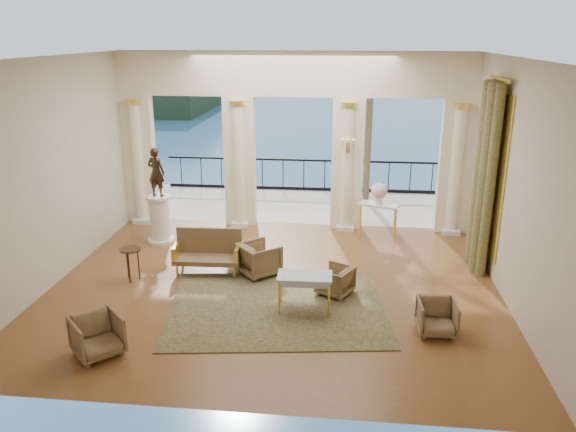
# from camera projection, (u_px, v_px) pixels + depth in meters

# --- Properties ---
(floor) EXTENTS (9.00, 9.00, 0.00)m
(floor) POSITION_uv_depth(u_px,v_px,m) (274.00, 287.00, 11.43)
(floor) COLOR #482614
(floor) RESTS_ON ground
(room_walls) EXTENTS (9.00, 9.00, 9.00)m
(room_walls) POSITION_uv_depth(u_px,v_px,m) (264.00, 160.00, 9.48)
(room_walls) COLOR beige
(room_walls) RESTS_ON ground
(arcade) EXTENTS (9.00, 0.56, 4.50)m
(arcade) POSITION_uv_depth(u_px,v_px,m) (293.00, 129.00, 14.24)
(arcade) COLOR #FBECCC
(arcade) RESTS_ON ground
(terrace) EXTENTS (10.00, 3.60, 0.10)m
(terrace) POSITION_uv_depth(u_px,v_px,m) (299.00, 206.00, 16.93)
(terrace) COLOR #A19986
(terrace) RESTS_ON ground
(balustrade) EXTENTS (9.00, 0.06, 1.03)m
(balustrade) POSITION_uv_depth(u_px,v_px,m) (304.00, 178.00, 18.29)
(balustrade) COLOR black
(balustrade) RESTS_ON terrace
(palm_tree) EXTENTS (2.00, 2.00, 4.50)m
(palm_tree) POSITION_uv_depth(u_px,v_px,m) (372.00, 63.00, 16.18)
(palm_tree) COLOR #4C3823
(palm_tree) RESTS_ON terrace
(headland) EXTENTS (22.00, 18.00, 6.00)m
(headland) POSITION_uv_depth(u_px,v_px,m) (133.00, 89.00, 81.56)
(headland) COLOR black
(headland) RESTS_ON sea
(sea) EXTENTS (160.00, 160.00, 0.00)m
(sea) POSITION_uv_depth(u_px,v_px,m) (338.00, 124.00, 69.97)
(sea) COLOR #2F6589
(sea) RESTS_ON ground
(curtain) EXTENTS (0.33, 1.40, 4.09)m
(curtain) POSITION_uv_depth(u_px,v_px,m) (485.00, 178.00, 11.78)
(curtain) COLOR #4B4B22
(curtain) RESTS_ON ground
(window_frame) EXTENTS (0.04, 1.60, 3.40)m
(window_frame) POSITION_uv_depth(u_px,v_px,m) (494.00, 174.00, 11.73)
(window_frame) COLOR #EAC74D
(window_frame) RESTS_ON room_walls
(wall_sconce) EXTENTS (0.30, 0.11, 0.33)m
(wall_sconce) POSITION_uv_depth(u_px,v_px,m) (348.00, 147.00, 13.91)
(wall_sconce) COLOR #EAC74D
(wall_sconce) RESTS_ON arcade
(rug) EXTENTS (4.39, 3.62, 0.02)m
(rug) POSITION_uv_depth(u_px,v_px,m) (277.00, 307.00, 10.55)
(rug) COLOR #292D18
(rug) RESTS_ON ground
(armchair_a) EXTENTS (0.97, 0.97, 0.73)m
(armchair_a) POSITION_uv_depth(u_px,v_px,m) (97.00, 334.00, 8.93)
(armchair_a) COLOR #433A1F
(armchair_a) RESTS_ON ground
(armchair_b) EXTENTS (0.66, 0.63, 0.66)m
(armchair_b) POSITION_uv_depth(u_px,v_px,m) (437.00, 316.00, 9.57)
(armchair_b) COLOR #433A1F
(armchair_b) RESTS_ON ground
(armchair_c) EXTENTS (0.80, 0.81, 0.63)m
(armchair_c) POSITION_uv_depth(u_px,v_px,m) (335.00, 279.00, 11.02)
(armchair_c) COLOR #433A1F
(armchair_c) RESTS_ON ground
(armchair_d) EXTENTS (1.02, 1.03, 0.77)m
(armchair_d) POSITION_uv_depth(u_px,v_px,m) (259.00, 257.00, 11.90)
(armchair_d) COLOR #433A1F
(armchair_d) RESTS_ON ground
(settee) EXTENTS (1.44, 0.66, 0.94)m
(settee) POSITION_uv_depth(u_px,v_px,m) (208.00, 251.00, 12.02)
(settee) COLOR #433A1F
(settee) RESTS_ON ground
(game_table) EXTENTS (1.02, 0.58, 0.69)m
(game_table) POSITION_uv_depth(u_px,v_px,m) (305.00, 279.00, 10.32)
(game_table) COLOR #A3BFCD
(game_table) RESTS_ON ground
(pedestal) EXTENTS (0.64, 0.64, 1.18)m
(pedestal) POSITION_uv_depth(u_px,v_px,m) (160.00, 220.00, 13.70)
(pedestal) COLOR silver
(pedestal) RESTS_ON ground
(statue) EXTENTS (0.48, 0.36, 1.17)m
(statue) POSITION_uv_depth(u_px,v_px,m) (156.00, 172.00, 13.32)
(statue) COLOR #302115
(statue) RESTS_ON pedestal
(console_table) EXTENTS (1.03, 0.69, 0.91)m
(console_table) POSITION_uv_depth(u_px,v_px,m) (378.00, 210.00, 13.85)
(console_table) COLOR silver
(console_table) RESTS_ON ground
(urn) EXTENTS (0.40, 0.40, 0.53)m
(urn) POSITION_uv_depth(u_px,v_px,m) (379.00, 192.00, 13.71)
(urn) COLOR white
(urn) RESTS_ON console_table
(side_table) EXTENTS (0.44, 0.44, 0.71)m
(side_table) POSITION_uv_depth(u_px,v_px,m) (131.00, 253.00, 11.54)
(side_table) COLOR black
(side_table) RESTS_ON ground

